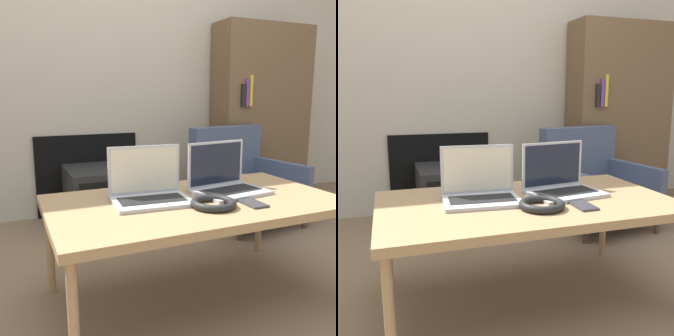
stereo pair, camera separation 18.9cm
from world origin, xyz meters
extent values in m
plane|color=#7A6047|center=(0.00, 0.00, 0.00)|extent=(14.00, 14.00, 0.00)
cube|color=#B7AD99|center=(0.00, 1.73, 1.30)|extent=(7.00, 0.06, 2.60)
cube|color=black|center=(-0.17, 1.69, 0.31)|extent=(0.78, 0.03, 0.62)
cube|color=#9E7A51|center=(0.00, 0.22, 0.45)|extent=(1.27, 0.71, 0.04)
cylinder|color=#9E7A51|center=(-0.59, -0.09, 0.22)|extent=(0.04, 0.04, 0.43)
cylinder|color=#9E7A51|center=(-0.59, 0.54, 0.22)|extent=(0.04, 0.04, 0.43)
cylinder|color=#9E7A51|center=(0.59, 0.54, 0.22)|extent=(0.04, 0.04, 0.43)
cube|color=#B2B2B7|center=(-0.20, 0.24, 0.48)|extent=(0.35, 0.26, 0.02)
cube|color=black|center=(-0.20, 0.24, 0.49)|extent=(0.29, 0.15, 0.00)
cube|color=#B2B2B7|center=(-0.19, 0.36, 0.59)|extent=(0.33, 0.03, 0.22)
cube|color=beige|center=(-0.19, 0.35, 0.59)|extent=(0.30, 0.03, 0.19)
cube|color=#B2B2B7|center=(0.20, 0.24, 0.48)|extent=(0.36, 0.28, 0.02)
cube|color=black|center=(0.20, 0.24, 0.49)|extent=(0.29, 0.17, 0.00)
cube|color=#B2B2B7|center=(0.18, 0.36, 0.59)|extent=(0.33, 0.05, 0.22)
cube|color=black|center=(0.18, 0.35, 0.59)|extent=(0.30, 0.04, 0.19)
torus|color=black|center=(0.01, 0.09, 0.49)|extent=(0.19, 0.19, 0.03)
cube|color=#333338|center=(0.18, 0.07, 0.47)|extent=(0.08, 0.15, 0.01)
cube|color=black|center=(-0.17, 1.42, 0.20)|extent=(0.40, 0.52, 0.41)
cube|color=black|center=(-0.17, 1.16, 0.20)|extent=(0.33, 0.01, 0.32)
cube|color=#47516B|center=(0.86, 1.00, 0.18)|extent=(0.73, 0.74, 0.08)
cube|color=#47516B|center=(0.82, 1.27, 0.45)|extent=(0.65, 0.19, 0.46)
cube|color=#47516B|center=(0.58, 0.96, 0.32)|extent=(0.15, 0.59, 0.20)
cube|color=#47516B|center=(1.15, 1.04, 0.32)|extent=(0.15, 0.59, 0.20)
cylinder|color=#4C3828|center=(0.59, 0.72, 0.07)|extent=(0.04, 0.04, 0.14)
cylinder|color=#4C3828|center=(1.13, 0.72, 0.07)|extent=(0.04, 0.04, 0.14)
cylinder|color=#4C3828|center=(0.59, 1.28, 0.07)|extent=(0.04, 0.04, 0.14)
cylinder|color=#4C3828|center=(1.13, 1.28, 0.07)|extent=(0.04, 0.04, 0.14)
cube|color=brown|center=(1.33, 1.53, 0.75)|extent=(0.86, 0.30, 1.50)
cube|color=black|center=(1.03, 1.37, 0.91)|extent=(0.03, 0.02, 0.18)
cube|color=#6B387F|center=(1.07, 1.37, 0.94)|extent=(0.03, 0.02, 0.22)
cube|color=gold|center=(1.10, 1.37, 0.95)|extent=(0.02, 0.02, 0.25)
camera|label=1|loc=(-0.75, -1.18, 0.92)|focal=40.00mm
camera|label=2|loc=(-0.57, -1.24, 0.92)|focal=40.00mm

